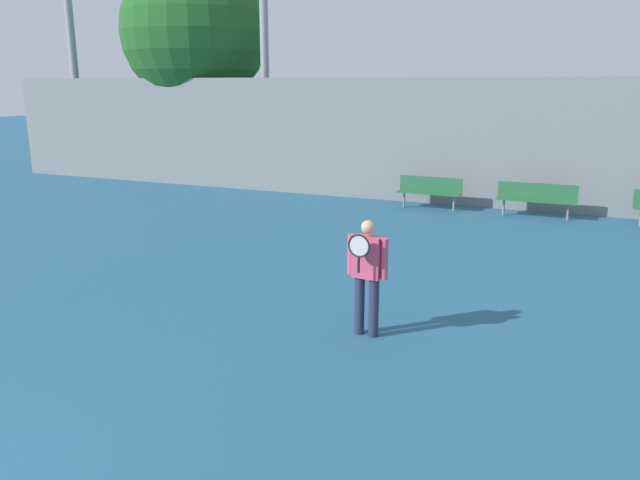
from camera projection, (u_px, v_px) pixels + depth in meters
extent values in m
cylinder|color=#282D47|center=(359.00, 305.00, 8.63)|extent=(0.14, 0.14, 0.84)
cylinder|color=#282D47|center=(374.00, 308.00, 8.53)|extent=(0.14, 0.14, 0.84)
cube|color=#DB4C6B|center=(368.00, 257.00, 8.40)|extent=(0.41, 0.23, 0.57)
cylinder|color=#DB4C6B|center=(351.00, 254.00, 8.51)|extent=(0.10, 0.10, 0.56)
cylinder|color=#DB4C6B|center=(384.00, 259.00, 8.29)|extent=(0.10, 0.10, 0.56)
sphere|color=#DBAD89|center=(368.00, 227.00, 8.30)|extent=(0.19, 0.19, 0.19)
cylinder|color=black|center=(359.00, 265.00, 8.17)|extent=(0.03, 0.03, 0.22)
torus|color=black|center=(359.00, 246.00, 8.11)|extent=(0.31, 0.05, 0.31)
cylinder|color=silver|center=(359.00, 246.00, 8.11)|extent=(0.27, 0.03, 0.27)
cube|color=#28663D|center=(536.00, 200.00, 16.02)|extent=(1.98, 0.40, 0.04)
cylinder|color=gray|center=(504.00, 207.00, 16.39)|extent=(0.06, 0.06, 0.44)
cylinder|color=gray|center=(568.00, 212.00, 15.78)|extent=(0.06, 0.06, 0.44)
cube|color=#28663D|center=(537.00, 191.00, 16.13)|extent=(1.98, 0.04, 0.40)
cube|color=#28663D|center=(429.00, 193.00, 17.11)|extent=(1.74, 0.40, 0.04)
cylinder|color=gray|center=(404.00, 200.00, 17.43)|extent=(0.06, 0.06, 0.44)
cylinder|color=gray|center=(454.00, 203.00, 16.90)|extent=(0.06, 0.06, 0.44)
cube|color=#28663D|center=(431.00, 184.00, 17.21)|extent=(1.74, 0.04, 0.40)
cylinder|color=#939399|center=(264.00, 8.00, 19.32)|extent=(0.27, 0.27, 11.31)
cylinder|color=#939399|center=(70.00, 29.00, 22.10)|extent=(0.28, 0.28, 10.47)
cube|color=gray|center=(402.00, 141.00, 18.01)|extent=(29.42, 0.06, 3.55)
cylinder|color=brown|center=(199.00, 135.00, 22.73)|extent=(0.48, 0.48, 3.07)
sphere|color=#235B23|center=(195.00, 32.00, 21.85)|extent=(5.12, 5.12, 5.12)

